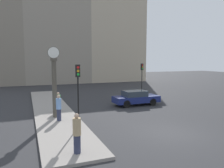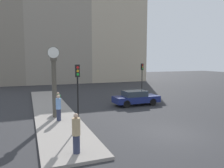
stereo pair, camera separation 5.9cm
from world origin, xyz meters
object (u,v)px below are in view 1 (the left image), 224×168
Objects in this scene: sedan_car at (136,98)px; street_clock at (54,83)px; traffic_light_far at (142,73)px; traffic_light_near at (78,83)px; pedestrian_tan_coat at (77,133)px; pedestrian_blue_stripe at (59,108)px; pedestrian_green_hoodie at (58,102)px.

street_clock is (-7.79, -2.28, 1.92)m from sedan_car.
sedan_car is 5.65m from traffic_light_far.
traffic_light_near is 0.76× the size of street_clock.
pedestrian_tan_coat is 5.68m from pedestrian_blue_stripe.
traffic_light_near reaches higher than pedestrian_tan_coat.
pedestrian_blue_stripe is at bearing -96.78° from pedestrian_green_hoodie.
traffic_light_far reaches higher than pedestrian_green_hoodie.
traffic_light_near is 13.66m from traffic_light_far.
pedestrian_green_hoodie is (-0.63, 4.46, -1.98)m from traffic_light_near.
pedestrian_blue_stripe reaches higher than pedestrian_green_hoodie.
sedan_car is 0.86× the size of street_clock.
sedan_car is 1.13× the size of traffic_light_far.
sedan_car is 1.13× the size of traffic_light_near.
traffic_light_far is 17.17m from pedestrian_tan_coat.
sedan_car is 8.34m from street_clock.
pedestrian_tan_coat is 8.24m from pedestrian_green_hoodie.
sedan_car is at bearing 6.22° from pedestrian_green_hoodie.
street_clock is at bearing 96.58° from pedestrian_blue_stripe.
pedestrian_blue_stripe is at bearing -83.42° from street_clock.
traffic_light_near is at bearing -81.95° from pedestrian_green_hoodie.
traffic_light_near is at bearing -70.42° from street_clock.
traffic_light_near reaches higher than pedestrian_green_hoodie.
pedestrian_green_hoodie is at bearing 83.22° from pedestrian_blue_stripe.
sedan_car is 11.84m from pedestrian_tan_coat.
pedestrian_tan_coat is (0.14, -6.76, -1.58)m from street_clock.
sedan_car is 7.40m from pedestrian_green_hoodie.
street_clock is 2.84× the size of pedestrian_blue_stripe.
pedestrian_blue_stripe is (-7.66, -3.36, 0.33)m from sedan_car.
traffic_light_near is 2.16× the size of pedestrian_blue_stripe.
street_clock reaches higher than traffic_light_far.
sedan_car is 8.82m from traffic_light_near.
street_clock is at bearing -106.20° from pedestrian_green_hoodie.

